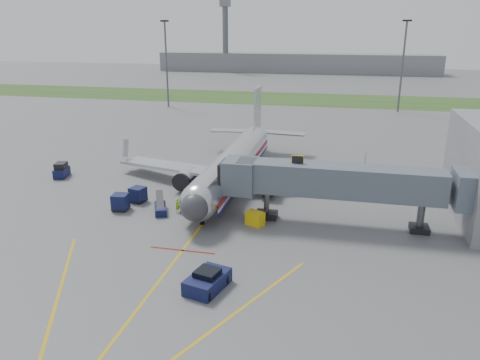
% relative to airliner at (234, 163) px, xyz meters
% --- Properties ---
extents(ground, '(400.00, 400.00, 0.00)m').
position_rel_airliner_xyz_m(ground, '(-0.00, -15.25, -2.65)').
color(ground, '#565659').
rests_on(ground, ground).
extents(grass_strip, '(300.00, 25.00, 0.01)m').
position_rel_airliner_xyz_m(grass_strip, '(-0.00, 74.75, -2.64)').
color(grass_strip, '#2D4C1E').
rests_on(grass_strip, ground).
extents(apron_markings, '(21.52, 50.00, 0.01)m').
position_rel_airliner_xyz_m(apron_markings, '(-0.00, -22.65, -2.64)').
color(apron_markings, gold).
rests_on(apron_markings, ground).
extents(airliner, '(32.10, 35.67, 10.25)m').
position_rel_airliner_xyz_m(airliner, '(0.00, 0.00, 0.00)').
color(airliner, silver).
rests_on(airliner, ground).
extents(jet_bridge, '(25.30, 4.00, 6.90)m').
position_rel_airliner_xyz_m(jet_bridge, '(12.86, -10.25, 1.82)').
color(jet_bridge, slate).
rests_on(jet_bridge, ground).
extents(light_mast_left, '(2.00, 0.44, 20.40)m').
position_rel_airliner_xyz_m(light_mast_left, '(-30.00, 54.75, 8.13)').
color(light_mast_left, '#595B60').
rests_on(light_mast_left, ground).
extents(light_mast_right, '(2.00, 0.44, 20.40)m').
position_rel_airliner_xyz_m(light_mast_right, '(25.00, 59.75, 8.13)').
color(light_mast_right, '#595B60').
rests_on(light_mast_right, ground).
extents(distant_terminal, '(120.00, 14.00, 8.00)m').
position_rel_airliner_xyz_m(distant_terminal, '(-10.00, 154.75, 1.35)').
color(distant_terminal, slate).
rests_on(distant_terminal, ground).
extents(control_tower, '(4.00, 4.00, 30.00)m').
position_rel_airliner_xyz_m(control_tower, '(-40.00, 149.75, 14.68)').
color(control_tower, '#595B60').
rests_on(control_tower, ground).
extents(pushback_tug, '(3.13, 4.17, 1.55)m').
position_rel_airliner_xyz_m(pushback_tug, '(4.00, -24.81, -2.00)').
color(pushback_tug, '#0B1533').
rests_on(pushback_tug, ground).
extents(baggage_tug, '(2.04, 3.01, 1.92)m').
position_rel_airliner_xyz_m(baggage_tug, '(-22.79, -2.42, -1.80)').
color(baggage_tug, '#0B1533').
rests_on(baggage_tug, ground).
extents(baggage_cart_a, '(1.85, 1.85, 1.78)m').
position_rel_airliner_xyz_m(baggage_cart_a, '(-9.75, -11.56, -1.74)').
color(baggage_cart_a, '#0B1533').
rests_on(baggage_cart_a, ground).
extents(baggage_cart_b, '(1.93, 1.93, 1.71)m').
position_rel_airliner_xyz_m(baggage_cart_b, '(-8.97, -8.85, -1.77)').
color(baggage_cart_b, '#0B1533').
rests_on(baggage_cart_b, ground).
extents(baggage_cart_c, '(1.85, 1.85, 1.73)m').
position_rel_airliner_xyz_m(baggage_cart_c, '(-3.00, -0.35, -1.77)').
color(baggage_cart_c, '#0B1533').
rests_on(baggage_cart_c, ground).
extents(belt_loader, '(2.42, 3.77, 1.80)m').
position_rel_airliner_xyz_m(belt_loader, '(-5.32, -11.21, -2.20)').
color(belt_loader, '#0B1533').
rests_on(belt_loader, ground).
extents(ground_power_cart, '(2.04, 1.75, 1.37)m').
position_rel_airliner_xyz_m(ground_power_cart, '(5.19, -12.25, -1.97)').
color(ground_power_cart, yellow).
rests_on(ground_power_cart, ground).
extents(ramp_worker, '(0.63, 0.67, 1.54)m').
position_rel_airliner_xyz_m(ramp_worker, '(-3.50, -10.82, -1.87)').
color(ramp_worker, '#8FD819').
rests_on(ramp_worker, ground).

